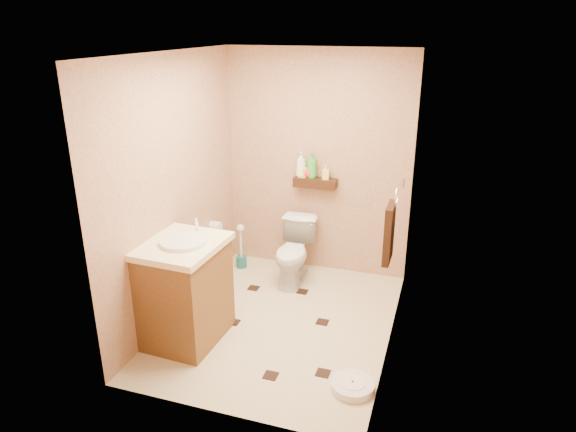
% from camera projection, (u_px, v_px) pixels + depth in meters
% --- Properties ---
extents(ground, '(2.50, 2.50, 0.00)m').
position_uv_depth(ground, '(280.00, 322.00, 4.78)').
color(ground, beige).
rests_on(ground, ground).
extents(wall_back, '(2.00, 0.04, 2.40)m').
position_uv_depth(wall_back, '(317.00, 164.00, 5.46)').
color(wall_back, tan).
rests_on(wall_back, ground).
extents(wall_front, '(2.00, 0.04, 2.40)m').
position_uv_depth(wall_front, '(216.00, 262.00, 3.24)').
color(wall_front, tan).
rests_on(wall_front, ground).
extents(wall_left, '(0.04, 2.50, 2.40)m').
position_uv_depth(wall_left, '(175.00, 190.00, 4.64)').
color(wall_left, tan).
rests_on(wall_left, ground).
extents(wall_right, '(0.04, 2.50, 2.40)m').
position_uv_depth(wall_right, '(399.00, 214.00, 4.06)').
color(wall_right, tan).
rests_on(wall_right, ground).
extents(ceiling, '(2.00, 2.50, 0.02)m').
position_uv_depth(ceiling, '(279.00, 53.00, 3.93)').
color(ceiling, white).
rests_on(ceiling, wall_back).
extents(wall_shelf, '(0.46, 0.14, 0.10)m').
position_uv_depth(wall_shelf, '(315.00, 183.00, 5.46)').
color(wall_shelf, '#331E0E').
rests_on(wall_shelf, wall_back).
extents(floor_accents, '(1.15, 1.48, 0.01)m').
position_uv_depth(floor_accents, '(283.00, 325.00, 4.73)').
color(floor_accents, black).
rests_on(floor_accents, ground).
extents(toilet, '(0.41, 0.68, 0.67)m').
position_uv_depth(toilet, '(294.00, 252.00, 5.44)').
color(toilet, white).
rests_on(toilet, ground).
extents(vanity, '(0.65, 0.78, 1.05)m').
position_uv_depth(vanity, '(185.00, 290.00, 4.40)').
color(vanity, brown).
rests_on(vanity, ground).
extents(bathroom_scale, '(0.37, 0.37, 0.07)m').
position_uv_depth(bathroom_scale, '(352.00, 385.00, 3.90)').
color(bathroom_scale, white).
rests_on(bathroom_scale, ground).
extents(toilet_brush, '(0.12, 0.12, 0.52)m').
position_uv_depth(toilet_brush, '(241.00, 252.00, 5.80)').
color(toilet_brush, '#175D5F').
rests_on(toilet_brush, ground).
extents(towel_ring, '(0.12, 0.30, 0.76)m').
position_uv_depth(towel_ring, '(390.00, 231.00, 4.40)').
color(towel_ring, silver).
rests_on(towel_ring, wall_right).
extents(toilet_paper, '(0.12, 0.11, 0.12)m').
position_uv_depth(toilet_paper, '(216.00, 226.00, 5.41)').
color(toilet_paper, white).
rests_on(toilet_paper, wall_left).
extents(bottle_a, '(0.12, 0.12, 0.27)m').
position_uv_depth(bottle_a, '(301.00, 164.00, 5.44)').
color(bottle_a, white).
rests_on(bottle_a, wall_shelf).
extents(bottle_b, '(0.10, 0.10, 0.16)m').
position_uv_depth(bottle_b, '(304.00, 170.00, 5.44)').
color(bottle_b, yellow).
rests_on(bottle_b, wall_shelf).
extents(bottle_c, '(0.15, 0.15, 0.15)m').
position_uv_depth(bottle_c, '(309.00, 171.00, 5.43)').
color(bottle_c, '#EA1B3E').
rests_on(bottle_c, wall_shelf).
extents(bottle_d, '(0.15, 0.15, 0.28)m').
position_uv_depth(bottle_d, '(312.00, 165.00, 5.40)').
color(bottle_d, green).
rests_on(bottle_d, wall_shelf).
extents(bottle_e, '(0.08, 0.08, 0.16)m').
position_uv_depth(bottle_e, '(326.00, 172.00, 5.38)').
color(bottle_e, '#FFDB54').
rests_on(bottle_e, wall_shelf).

